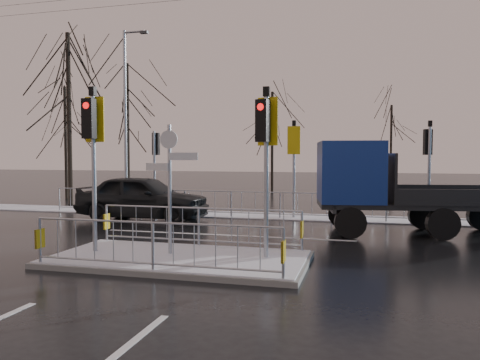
% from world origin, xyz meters
% --- Properties ---
extents(ground, '(120.00, 120.00, 0.00)m').
position_xyz_m(ground, '(0.00, 0.00, 0.00)').
color(ground, black).
rests_on(ground, ground).
extents(snow_verge, '(30.00, 2.00, 0.04)m').
position_xyz_m(snow_verge, '(0.00, 8.60, 0.02)').
color(snow_verge, white).
rests_on(snow_verge, ground).
extents(lane_markings, '(8.00, 11.38, 0.01)m').
position_xyz_m(lane_markings, '(0.00, -0.33, 0.00)').
color(lane_markings, silver).
rests_on(lane_markings, ground).
extents(traffic_island, '(6.00, 3.04, 4.15)m').
position_xyz_m(traffic_island, '(-0.01, 0.01, 0.39)').
color(traffic_island, slate).
rests_on(traffic_island, ground).
extents(far_kerb_fixtures, '(18.00, 0.65, 3.83)m').
position_xyz_m(far_kerb_fixtures, '(0.29, 8.09, 1.02)').
color(far_kerb_fixtures, '#9CA3AB').
rests_on(far_kerb_fixtures, ground).
extents(car_far_lane, '(5.14, 2.09, 1.75)m').
position_xyz_m(car_far_lane, '(-4.12, 6.41, 0.87)').
color(car_far_lane, black).
rests_on(car_far_lane, ground).
extents(flatbed_truck, '(6.62, 3.29, 2.93)m').
position_xyz_m(flatbed_truck, '(4.62, 5.39, 1.56)').
color(flatbed_truck, black).
rests_on(flatbed_truck, ground).
extents(tree_near_a, '(4.75, 4.75, 8.97)m').
position_xyz_m(tree_near_a, '(-10.50, 11.00, 6.11)').
color(tree_near_a, black).
rests_on(tree_near_a, ground).
extents(tree_near_b, '(4.00, 4.00, 7.55)m').
position_xyz_m(tree_near_b, '(-8.00, 12.50, 5.15)').
color(tree_near_b, black).
rests_on(tree_near_b, ground).
extents(tree_near_c, '(3.50, 3.50, 6.61)m').
position_xyz_m(tree_near_c, '(-12.50, 13.50, 4.50)').
color(tree_near_c, black).
rests_on(tree_near_c, ground).
extents(tree_far_a, '(3.75, 3.75, 7.08)m').
position_xyz_m(tree_far_a, '(-2.00, 22.00, 4.82)').
color(tree_far_a, black).
rests_on(tree_far_a, ground).
extents(tree_far_b, '(3.25, 3.25, 6.14)m').
position_xyz_m(tree_far_b, '(6.00, 24.00, 4.18)').
color(tree_far_b, black).
rests_on(tree_far_b, ground).
extents(street_lamp_left, '(1.25, 0.18, 8.20)m').
position_xyz_m(street_lamp_left, '(-6.43, 9.50, 4.49)').
color(street_lamp_left, '#9CA3AB').
rests_on(street_lamp_left, ground).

